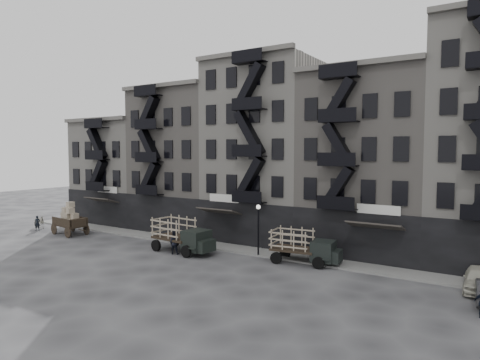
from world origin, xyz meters
The scene contains 14 objects.
ground centered at (0.00, 0.00, 0.00)m, with size 140.00×140.00×0.00m, color #38383A.
sidewalk centered at (0.00, 3.75, 0.07)m, with size 55.00×2.50×0.15m, color slate.
building_west centered at (-20.00, 9.83, 6.00)m, with size 10.00×11.35×13.20m.
building_midwest centered at (-10.00, 9.83, 7.50)m, with size 10.00×11.35×16.20m.
building_center centered at (0.00, 9.82, 8.50)m, with size 10.00×11.35×18.20m.
building_mideast centered at (10.00, 9.83, 7.50)m, with size 10.00×11.35×16.20m.
lamp_post centered at (3.00, 2.60, 2.78)m, with size 0.36×0.36×4.28m.
horse centered at (-24.00, 0.25, 0.73)m, with size 0.78×1.72×1.45m, color beige.
wagon centered at (-18.11, -0.01, 1.91)m, with size 4.20×2.63×3.34m.
stake_truck_west centered at (-3.25, 0.37, 1.68)m, with size 6.02×2.87×2.94m.
stake_truck_east centered at (7.00, 2.62, 1.52)m, with size 5.48×2.70×2.66m.
car_east centered at (18.86, 2.60, 0.75)m, with size 1.77×4.41×1.50m, color beige.
pedestrian_west centered at (-23.00, -0.49, 0.80)m, with size 0.59×0.38×1.61m, color black.
pedestrian_mid centered at (-3.39, -0.44, 0.98)m, with size 0.95×0.74×1.96m, color black.
Camera 1 is at (20.41, -27.22, 8.71)m, focal length 32.00 mm.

